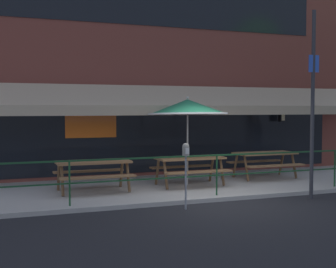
% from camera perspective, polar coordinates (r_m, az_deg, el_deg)
% --- Properties ---
extents(ground_plane, '(120.00, 120.00, 0.00)m').
position_cam_1_polar(ground_plane, '(10.98, 6.65, -8.19)').
color(ground_plane, black).
extents(patio_deck, '(15.00, 4.00, 0.10)m').
position_cam_1_polar(patio_deck, '(12.76, 2.50, -6.36)').
color(patio_deck, '#ADA89E').
rests_on(patio_deck, ground).
extents(restaurant_building, '(15.00, 1.60, 7.64)m').
position_cam_1_polar(restaurant_building, '(14.74, -0.91, 9.51)').
color(restaurant_building, brown).
rests_on(restaurant_building, ground).
extents(patio_railing, '(13.84, 0.04, 0.97)m').
position_cam_1_polar(patio_railing, '(11.12, 5.97, -3.88)').
color(patio_railing, '#194723').
rests_on(patio_railing, patio_deck).
extents(picnic_table_left, '(1.80, 1.42, 0.76)m').
position_cam_1_polar(picnic_table_left, '(11.68, -9.10, -4.02)').
color(picnic_table_left, brown).
rests_on(picnic_table_left, patio_deck).
extents(picnic_table_centre, '(1.80, 1.42, 0.76)m').
position_cam_1_polar(picnic_table_centre, '(12.45, 2.66, -3.54)').
color(picnic_table_centre, brown).
rests_on(picnic_table_centre, patio_deck).
extents(picnic_table_right, '(1.80, 1.42, 0.76)m').
position_cam_1_polar(picnic_table_right, '(14.03, 11.71, -2.85)').
color(picnic_table_right, brown).
rests_on(picnic_table_right, patio_deck).
extents(patio_umbrella_centre, '(2.14, 2.14, 2.38)m').
position_cam_1_polar(patio_umbrella_centre, '(12.51, 2.40, 3.25)').
color(patio_umbrella_centre, '#B7B2A8').
rests_on(patio_umbrella_centre, patio_deck).
extents(parking_meter_near, '(0.15, 0.16, 1.42)m').
position_cam_1_polar(parking_meter_near, '(9.92, 2.18, -2.68)').
color(parking_meter_near, gray).
rests_on(parking_meter_near, ground).
extents(street_sign_pole, '(0.28, 0.09, 4.45)m').
position_cam_1_polar(street_sign_pole, '(11.54, 17.22, 3.63)').
color(street_sign_pole, '#2D2D33').
rests_on(street_sign_pole, ground).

